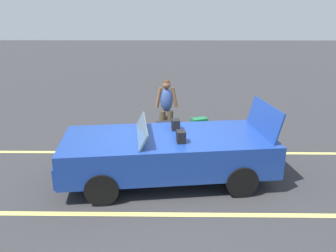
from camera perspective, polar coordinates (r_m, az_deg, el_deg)
The scene contains 9 objects.
ground_plane at distance 7.04m, azimuth -0.02°, elevation -8.90°, with size 80.00×80.00×0.00m, color #333335.
lot_line_near at distance 8.30m, azimuth 0.10°, elevation -4.54°, with size 18.00×0.12×0.01m, color #EAE066.
lot_line_mid at distance 5.91m, azimuth -0.20°, elevation -14.73°, with size 18.00×0.12×0.01m, color #EAE066.
convertible_car at distance 6.78m, azimuth -1.70°, elevation -4.53°, with size 4.33×2.27×1.53m.
suitcase_large_black at distance 8.32m, azimuth -0.19°, elevation -1.77°, with size 0.53×0.40×0.74m.
suitcase_medium_bright at distance 9.04m, azimuth 5.26°, elevation -0.58°, with size 0.46×0.38×0.62m.
suitcase_small_carryon at distance 9.67m, azimuth -0.40°, elevation 0.38°, with size 0.35×0.23×0.50m.
duffel_bag at distance 9.18m, azimuth -5.09°, elevation -1.28°, with size 0.68×0.64×0.34m.
traveler_person at distance 8.81m, azimuth -0.24°, elevation 3.21°, with size 0.60×0.23×1.65m.
Camera 1 is at (-0.08, 6.27, 3.21)m, focal length 36.14 mm.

